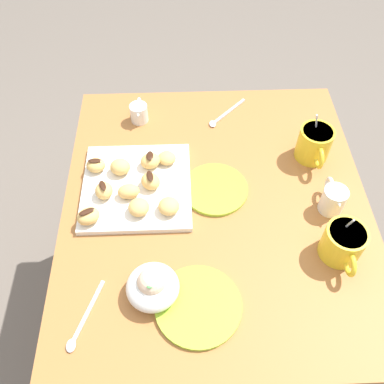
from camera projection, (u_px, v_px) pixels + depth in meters
name	position (u px, v px, depth m)	size (l,w,h in m)	color
ground_plane	(208.00, 310.00, 1.64)	(8.00, 8.00, 0.00)	#665B51
dining_table	(214.00, 233.00, 1.18)	(0.88, 0.78, 0.72)	#A36633
pastry_plate_square	(137.00, 186.00, 1.09)	(0.28, 0.28, 0.02)	silver
coffee_mug_yellow_left	(315.00, 143.00, 1.13)	(0.13, 0.09, 0.15)	yellow
coffee_mug_yellow_right	(343.00, 243.00, 0.94)	(0.13, 0.09, 0.13)	yellow
cream_pitcher_white	(333.00, 199.00, 1.03)	(0.10, 0.06, 0.07)	silver
ice_cream_bowl	(153.00, 286.00, 0.89)	(0.12, 0.12, 0.09)	silver
chocolate_sauce_pitcher	(139.00, 112.00, 1.23)	(0.09, 0.05, 0.06)	silver
saucer_lime_left	(198.00, 306.00, 0.90)	(0.19, 0.19, 0.01)	#9EC633
saucer_lime_right	(214.00, 189.00, 1.09)	(0.17, 0.17, 0.01)	#9EC633
loose_spoon_near_saucer	(82.00, 324.00, 0.87)	(0.16, 0.07, 0.01)	silver
loose_spoon_by_plate	(223.00, 116.00, 1.26)	(0.12, 0.12, 0.01)	silver
beignet_0	(96.00, 165.00, 1.10)	(0.05, 0.04, 0.03)	#E5B260
chocolate_drizzle_0	(95.00, 161.00, 1.09)	(0.04, 0.02, 0.01)	#381E11
beignet_1	(88.00, 216.00, 1.00)	(0.06, 0.05, 0.04)	#E5B260
chocolate_drizzle_1	(87.00, 212.00, 0.99)	(0.04, 0.02, 0.01)	#381E11
beignet_2	(151.00, 181.00, 1.07)	(0.05, 0.05, 0.04)	#E5B260
chocolate_drizzle_2	(150.00, 176.00, 1.05)	(0.04, 0.02, 0.01)	#381E11
beignet_3	(150.00, 161.00, 1.11)	(0.05, 0.05, 0.04)	#E5B260
chocolate_drizzle_3	(150.00, 156.00, 1.09)	(0.03, 0.02, 0.01)	#381E11
beignet_4	(167.00, 158.00, 1.12)	(0.05, 0.05, 0.03)	#E5B260
beignet_5	(169.00, 206.00, 1.02)	(0.05, 0.05, 0.03)	#E5B260
beignet_6	(120.00, 167.00, 1.10)	(0.05, 0.05, 0.04)	#E5B260
beignet_7	(104.00, 191.00, 1.05)	(0.05, 0.04, 0.04)	#E5B260
chocolate_drizzle_7	(103.00, 186.00, 1.03)	(0.03, 0.02, 0.01)	#381E11
beignet_8	(139.00, 207.00, 1.02)	(0.05, 0.05, 0.04)	#E5B260
beignet_9	(129.00, 191.00, 1.05)	(0.04, 0.05, 0.04)	#E5B260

